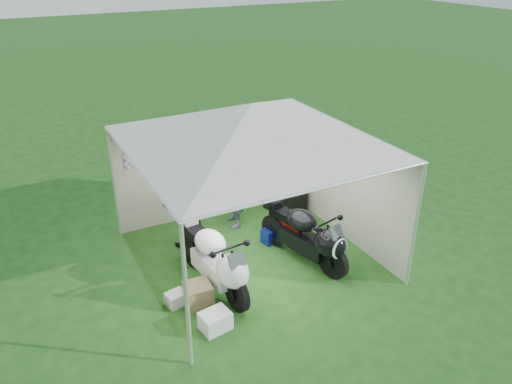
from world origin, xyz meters
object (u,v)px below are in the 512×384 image
(person_dark_jacket, at_px, (185,206))
(equipment_box, at_px, (292,202))
(paddock_stand, at_px, (272,235))
(person_blue_jacket, at_px, (233,183))
(crate_1, at_px, (198,294))
(crate_2, at_px, (176,299))
(motorcycle_white, at_px, (216,259))
(motorcycle_black, at_px, (308,235))
(crate_0, at_px, (215,321))
(canopy_tent, at_px, (251,127))

(person_dark_jacket, xyz_separation_m, equipment_box, (2.52, 0.17, -0.59))
(paddock_stand, height_order, person_blue_jacket, person_blue_jacket)
(equipment_box, height_order, crate_1, equipment_box)
(person_dark_jacket, relative_size, crate_2, 5.55)
(motorcycle_white, distance_m, person_blue_jacket, 2.27)
(motorcycle_black, bearing_deg, crate_1, 171.49)
(person_dark_jacket, bearing_deg, motorcycle_black, 144.90)
(motorcycle_black, height_order, person_blue_jacket, person_blue_jacket)
(motorcycle_black, height_order, crate_1, motorcycle_black)
(paddock_stand, relative_size, crate_0, 0.89)
(paddock_stand, height_order, crate_2, paddock_stand)
(canopy_tent, relative_size, motorcycle_white, 2.59)
(motorcycle_black, relative_size, person_dark_jacket, 1.22)
(motorcycle_black, distance_m, crate_0, 2.43)
(motorcycle_black, bearing_deg, motorcycle_white, 165.42)
(paddock_stand, bearing_deg, crate_2, -157.34)
(equipment_box, relative_size, crate_0, 1.21)
(paddock_stand, relative_size, person_dark_jacket, 0.23)
(motorcycle_white, height_order, person_blue_jacket, person_blue_jacket)
(person_blue_jacket, height_order, crate_1, person_blue_jacket)
(motorcycle_black, relative_size, crate_2, 6.75)
(paddock_stand, bearing_deg, equipment_box, 40.62)
(canopy_tent, height_order, motorcycle_white, canopy_tent)
(paddock_stand, distance_m, equipment_box, 1.31)
(person_blue_jacket, xyz_separation_m, equipment_box, (1.35, -0.13, -0.70))
(motorcycle_black, bearing_deg, equipment_box, 53.36)
(person_dark_jacket, distance_m, equipment_box, 2.60)
(canopy_tent, height_order, person_dark_jacket, canopy_tent)
(person_blue_jacket, distance_m, equipment_box, 1.52)
(crate_1, bearing_deg, motorcycle_black, 4.97)
(motorcycle_black, height_order, paddock_stand, motorcycle_black)
(person_blue_jacket, bearing_deg, crate_0, -23.31)
(equipment_box, height_order, crate_2, equipment_box)
(canopy_tent, distance_m, motorcycle_black, 2.25)
(canopy_tent, height_order, person_blue_jacket, canopy_tent)
(crate_1, bearing_deg, equipment_box, 33.40)
(equipment_box, distance_m, crate_1, 3.60)
(crate_2, bearing_deg, person_dark_jacket, 63.90)
(person_blue_jacket, height_order, crate_2, person_blue_jacket)
(motorcycle_white, bearing_deg, canopy_tent, 25.86)
(motorcycle_black, height_order, crate_0, motorcycle_black)
(motorcycle_white, xyz_separation_m, person_dark_jacket, (0.05, 1.58, 0.26))
(equipment_box, relative_size, crate_1, 1.27)
(motorcycle_white, bearing_deg, person_blue_jacket, 50.72)
(motorcycle_white, height_order, crate_0, motorcycle_white)
(crate_1, distance_m, crate_2, 0.37)
(person_dark_jacket, bearing_deg, equipment_box, -168.71)
(equipment_box, xyz_separation_m, crate_0, (-2.99, -2.66, -0.12))
(motorcycle_white, distance_m, paddock_stand, 1.88)
(canopy_tent, relative_size, motorcycle_black, 2.71)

